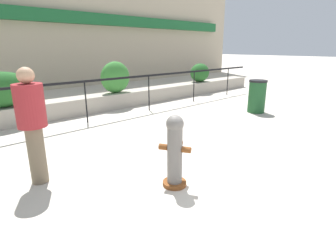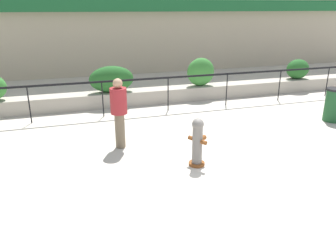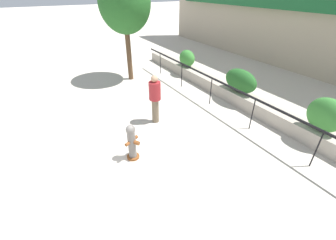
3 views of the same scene
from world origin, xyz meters
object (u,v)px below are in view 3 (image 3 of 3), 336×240
hedge_bush_0 (187,58)px  hedge_bush_1 (241,81)px  hedge_bush_2 (326,115)px  pedestrian (155,96)px  fire_hydrant (132,142)px  street_tree (124,3)px

hedge_bush_0 → hedge_bush_1: (3.80, 0.00, 0.03)m
hedge_bush_2 → pedestrian: pedestrian is taller
fire_hydrant → hedge_bush_1: bearing=102.3°
hedge_bush_0 → pedestrian: 5.05m
fire_hydrant → pedestrian: (-1.44, 1.46, 0.44)m
fire_hydrant → pedestrian: size_ratio=0.62×
street_tree → hedge_bush_2: bearing=19.3°
hedge_bush_2 → fire_hydrant: 5.58m
street_tree → pedestrian: (4.45, -0.84, -2.54)m
hedge_bush_0 → hedge_bush_2: size_ratio=0.97×
street_tree → hedge_bush_0: bearing=71.0°
fire_hydrant → pedestrian: bearing=134.7°
hedge_bush_1 → pedestrian: size_ratio=0.88×
hedge_bush_2 → street_tree: size_ratio=0.21×
hedge_bush_1 → hedge_bush_2: 3.30m
hedge_bush_2 → hedge_bush_0: bearing=180.0°
hedge_bush_1 → hedge_bush_0: bearing=180.0°
hedge_bush_2 → pedestrian: size_ratio=0.61×
hedge_bush_1 → street_tree: size_ratio=0.31×
fire_hydrant → hedge_bush_0: bearing=133.9°
fire_hydrant → pedestrian: 2.10m
hedge_bush_1 → fire_hydrant: (1.12, -5.12, -0.40)m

